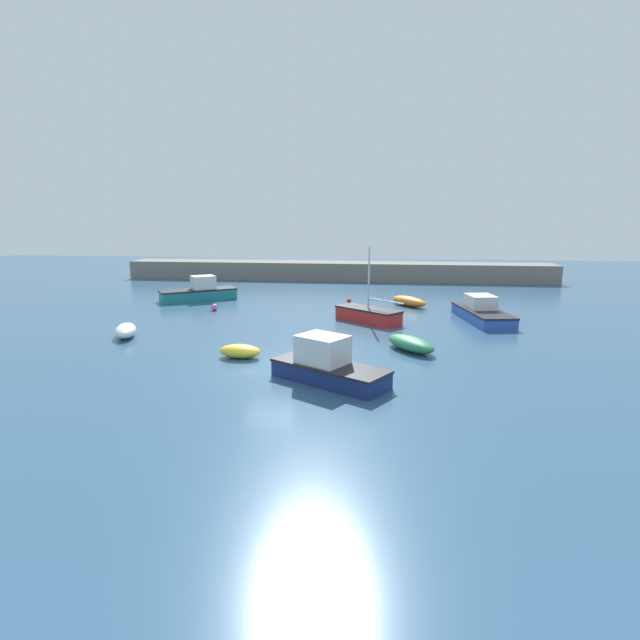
# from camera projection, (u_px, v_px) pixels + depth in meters

# --- Properties ---
(ground_plane) EXTENTS (120.00, 120.00, 0.20)m
(ground_plane) POSITION_uv_depth(u_px,v_px,m) (273.00, 368.00, 22.92)
(ground_plane) COLOR #2D5170
(harbor_breakwater) EXTENTS (45.42, 3.77, 1.87)m
(harbor_breakwater) POSITION_uv_depth(u_px,v_px,m) (337.00, 271.00, 54.03)
(harbor_breakwater) COLOR slate
(harbor_breakwater) RESTS_ON ground_plane
(rowboat_white_midwater) EXTENTS (2.99, 3.42, 0.73)m
(rowboat_white_midwater) POSITION_uv_depth(u_px,v_px,m) (411.00, 344.00, 25.42)
(rowboat_white_midwater) COLOR #287A4C
(rowboat_white_midwater) RESTS_ON ground_plane
(rowboat_blue_near) EXTENTS (2.04, 2.92, 0.74)m
(rowboat_blue_near) POSITION_uv_depth(u_px,v_px,m) (126.00, 331.00, 28.29)
(rowboat_blue_near) COLOR white
(rowboat_blue_near) RESTS_ON ground_plane
(dinghy_near_pier) EXTENTS (2.10, 1.24, 0.66)m
(dinghy_near_pier) POSITION_uv_depth(u_px,v_px,m) (240.00, 351.00, 24.12)
(dinghy_near_pier) COLOR yellow
(dinghy_near_pier) RESTS_ON ground_plane
(open_tender_yellow) EXTENTS (3.13, 3.44, 0.73)m
(open_tender_yellow) POSITION_uv_depth(u_px,v_px,m) (409.00, 301.00, 38.13)
(open_tender_yellow) COLOR orange
(open_tender_yellow) RESTS_ON ground_plane
(cabin_cruiser_white) EXTENTS (3.27, 6.52, 1.63)m
(cabin_cruiser_white) POSITION_uv_depth(u_px,v_px,m) (482.00, 312.00, 32.80)
(cabin_cruiser_white) COLOR #2D56B7
(cabin_cruiser_white) RESTS_ON ground_plane
(sailboat_twin_hulled) EXTENTS (4.49, 4.07, 4.85)m
(sailboat_twin_hulled) POSITION_uv_depth(u_px,v_px,m) (368.00, 315.00, 32.35)
(sailboat_twin_hulled) COLOR red
(sailboat_twin_hulled) RESTS_ON ground_plane
(motorboat_grey_hull) EXTENTS (5.26, 4.19, 1.93)m
(motorboat_grey_hull) POSITION_uv_depth(u_px,v_px,m) (327.00, 365.00, 20.56)
(motorboat_grey_hull) COLOR navy
(motorboat_grey_hull) RESTS_ON ground_plane
(motorboat_with_cabin) EXTENTS (6.07, 5.01, 1.97)m
(motorboat_with_cabin) POSITION_uv_depth(u_px,v_px,m) (200.00, 292.00, 40.76)
(motorboat_with_cabin) COLOR teal
(motorboat_with_cabin) RESTS_ON ground_plane
(mooring_buoy_red) EXTENTS (0.36, 0.36, 0.36)m
(mooring_buoy_red) POSITION_uv_depth(u_px,v_px,m) (349.00, 301.00, 39.39)
(mooring_buoy_red) COLOR red
(mooring_buoy_red) RESTS_ON ground_plane
(mooring_buoy_pink) EXTENTS (0.47, 0.47, 0.47)m
(mooring_buoy_pink) POSITION_uv_depth(u_px,v_px,m) (214.00, 307.00, 36.29)
(mooring_buoy_pink) COLOR #EA668C
(mooring_buoy_pink) RESTS_ON ground_plane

